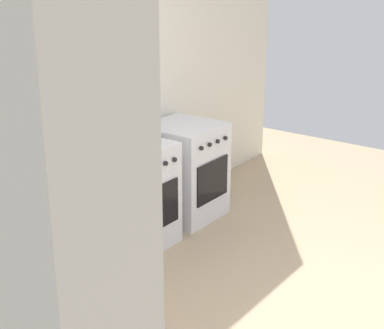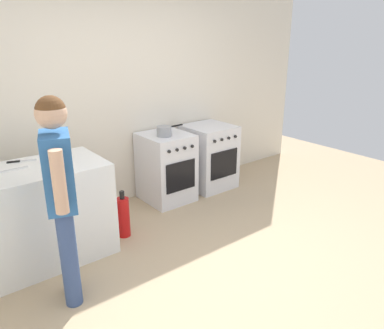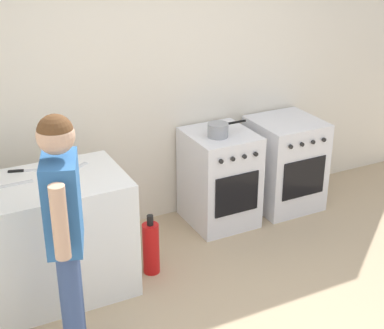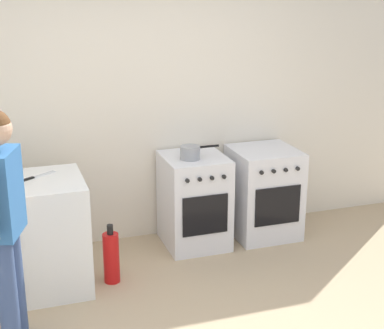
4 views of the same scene
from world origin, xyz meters
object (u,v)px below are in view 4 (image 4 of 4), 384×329
at_px(oven_left, 194,201).
at_px(fire_extinguisher, 111,257).
at_px(pot, 190,152).
at_px(knife_chef, 37,176).
at_px(person, 3,210).
at_px(oven_right, 263,192).

bearing_deg(oven_left, fire_extinguisher, -151.22).
bearing_deg(pot, knife_chef, -170.25).
xyz_separation_m(pot, fire_extinguisher, (-0.81, -0.41, -0.69)).
bearing_deg(fire_extinguisher, person, -142.67).
xyz_separation_m(oven_right, knife_chef, (-2.09, -0.29, 0.48)).
distance_m(oven_right, pot, 0.90).
xyz_separation_m(oven_left, pot, (-0.06, -0.06, 0.48)).
relative_size(oven_left, pot, 2.38).
height_order(person, fire_extinguisher, person).
relative_size(oven_right, knife_chef, 3.09).
bearing_deg(oven_left, person, -146.95).
relative_size(pot, fire_extinguisher, 0.71).
bearing_deg(person, knife_chef, 71.16).
bearing_deg(fire_extinguisher, knife_chef, 160.36).
distance_m(oven_left, person, 2.05).
xyz_separation_m(oven_left, fire_extinguisher, (-0.87, -0.48, -0.21)).
height_order(oven_left, person, person).
bearing_deg(pot, oven_right, 4.87).
distance_m(pot, knife_chef, 1.35).
xyz_separation_m(oven_left, person, (-1.66, -1.08, 0.53)).
distance_m(oven_left, fire_extinguisher, 1.01).
height_order(knife_chef, person, person).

